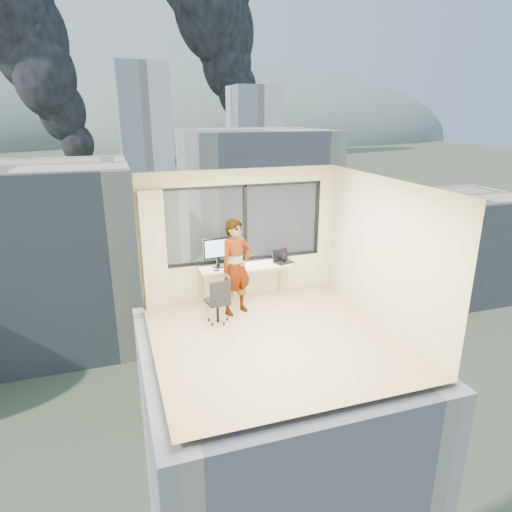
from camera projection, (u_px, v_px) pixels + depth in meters
name	position (u px, v px, depth m)	size (l,w,h in m)	color
floor	(275.00, 338.00, 7.47)	(4.00, 4.00, 0.01)	tan
ceiling	(277.00, 184.00, 6.67)	(4.00, 4.00, 0.01)	white
wall_front	(335.00, 318.00, 5.26)	(4.00, 0.01, 2.60)	beige
wall_left	(147.00, 279.00, 6.48)	(0.01, 4.00, 2.60)	beige
wall_right	(384.00, 254.00, 7.67)	(0.01, 4.00, 2.60)	beige
window_wall	(243.00, 223.00, 8.82)	(3.30, 0.16, 1.55)	black
curtain	(154.00, 251.00, 8.30)	(0.45, 0.14, 2.30)	beige
desk	(246.00, 283.00, 8.86)	(1.80, 0.60, 0.75)	#CAAD88
chair	(217.00, 300.00, 7.92)	(0.44, 0.44, 0.87)	black
person	(236.00, 267.00, 8.18)	(0.66, 0.43, 1.81)	#2D2D33
monitor	(218.00, 252.00, 8.58)	(0.59, 0.13, 0.59)	black
game_console	(234.00, 261.00, 8.89)	(0.30, 0.25, 0.07)	white
laptop	(284.00, 257.00, 8.88)	(0.36, 0.38, 0.23)	black
cellphone	(216.00, 270.00, 8.46)	(0.11, 0.05, 0.01)	black
pen_cup	(284.00, 260.00, 8.92)	(0.08, 0.08, 0.10)	black
handbag	(278.00, 254.00, 9.09)	(0.29, 0.14, 0.22)	#0E5454
exterior_ground	(119.00, 181.00, 120.20)	(400.00, 400.00, 0.04)	#515B3D
near_bldg_a	(27.00, 258.00, 34.05)	(16.00, 12.00, 14.00)	beige
near_bldg_b	(254.00, 207.00, 47.23)	(14.00, 13.00, 16.00)	white
near_bldg_c	(456.00, 245.00, 44.48)	(12.00, 10.00, 10.00)	beige
far_tower_b	(145.00, 123.00, 117.97)	(13.00, 13.00, 30.00)	silver
far_tower_c	(254.00, 127.00, 147.68)	(15.00, 15.00, 26.00)	silver
hill_b	(249.00, 137.00, 330.70)	(300.00, 220.00, 96.00)	slate
tree_b	(232.00, 332.00, 27.85)	(7.60, 7.60, 9.00)	#23551C
tree_c	(329.00, 224.00, 52.94)	(8.40, 8.40, 10.00)	#23551C
smoke_plume_b	(254.00, 48.00, 169.13)	(30.00, 18.00, 70.00)	black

